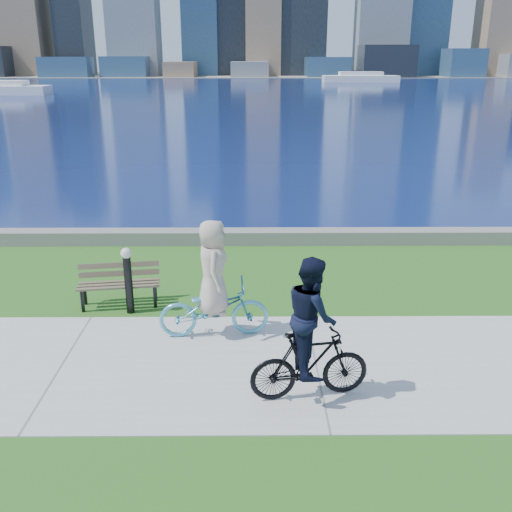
{
  "coord_description": "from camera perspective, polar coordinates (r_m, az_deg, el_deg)",
  "views": [
    {
      "loc": [
        -1.0,
        -7.86,
        4.62
      ],
      "look_at": [
        -0.93,
        2.08,
        1.1
      ],
      "focal_mm": 40.0,
      "sensor_mm": 36.0,
      "label": 1
    }
  ],
  "objects": [
    {
      "name": "bay_water",
      "position": [
        80.0,
        0.3,
        16.19
      ],
      "size": [
        320.0,
        131.0,
        0.01
      ],
      "primitive_type": "cube",
      "color": "#0C1A4D",
      "rests_on": "ground"
    },
    {
      "name": "far_shore",
      "position": [
        137.94,
        -0.01,
        17.6
      ],
      "size": [
        320.0,
        30.0,
        0.12
      ],
      "primitive_type": "cube",
      "color": "gray",
      "rests_on": "ground"
    },
    {
      "name": "ferry_far",
      "position": [
        107.12,
        10.41,
        17.12
      ],
      "size": [
        13.22,
        3.78,
        1.79
      ],
      "color": "white",
      "rests_on": "ground"
    },
    {
      "name": "concrete_path",
      "position": [
        9.17,
        6.01,
        -10.82
      ],
      "size": [
        80.0,
        3.5,
        0.02
      ],
      "primitive_type": "cube",
      "color": "#B0B0AB",
      "rests_on": "ground"
    },
    {
      "name": "bollard_lamp",
      "position": [
        10.85,
        -12.68,
        -1.97
      ],
      "size": [
        0.21,
        0.21,
        1.29
      ],
      "color": "black",
      "rests_on": "ground"
    },
    {
      "name": "cyclist_woman",
      "position": [
        9.71,
        -4.27,
        -3.81
      ],
      "size": [
        0.83,
        1.93,
        2.07
      ],
      "rotation": [
        0.0,
        0.0,
        1.66
      ],
      "color": "#52AAC9",
      "rests_on": "ground"
    },
    {
      "name": "seawall",
      "position": [
        14.78,
        3.48,
        1.95
      ],
      "size": [
        90.0,
        0.5,
        0.35
      ],
      "primitive_type": "cube",
      "color": "slate",
      "rests_on": "ground"
    },
    {
      "name": "ground",
      "position": [
        9.17,
        6.01,
        -10.87
      ],
      "size": [
        320.0,
        320.0,
        0.0
      ],
      "primitive_type": "plane",
      "color": "#235817",
      "rests_on": "ground"
    },
    {
      "name": "park_bench",
      "position": [
        11.35,
        -13.54,
        -2.43
      ],
      "size": [
        1.61,
        0.74,
        0.8
      ],
      "rotation": [
        0.0,
        0.0,
        0.14
      ],
      "color": "black",
      "rests_on": "ground"
    },
    {
      "name": "cyclist_man",
      "position": [
        7.96,
        5.48,
        -8.43
      ],
      "size": [
        0.77,
        1.75,
        2.1
      ],
      "rotation": [
        0.0,
        0.0,
        1.74
      ],
      "color": "black",
      "rests_on": "ground"
    }
  ]
}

